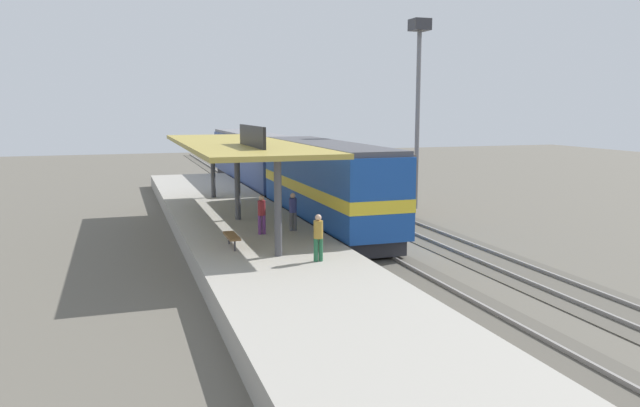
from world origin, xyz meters
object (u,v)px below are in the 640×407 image
at_px(platform_bench, 232,236).
at_px(person_walking, 293,210).
at_px(freight_car, 356,176).
at_px(person_boarding, 262,213).
at_px(person_waiting, 318,235).
at_px(passenger_carriage_single, 253,159).
at_px(locomotive, 326,185).
at_px(light_mast, 419,74).

bearing_deg(platform_bench, person_walking, 37.53).
xyz_separation_m(freight_car, person_boarding, (-8.89, -11.48, -0.12)).
relative_size(freight_car, person_waiting, 7.02).
bearing_deg(passenger_carriage_single, locomotive, -90.00).
height_order(platform_bench, passenger_carriage_single, passenger_carriage_single).
distance_m(passenger_carriage_single, person_boarding, 22.38).
bearing_deg(light_mast, person_boarding, -142.79).
bearing_deg(person_boarding, freight_car, 52.23).
height_order(passenger_carriage_single, light_mast, light_mast).
bearing_deg(person_waiting, person_boarding, 99.00).
distance_m(light_mast, person_waiting, 19.49).
relative_size(light_mast, person_waiting, 6.84).
xyz_separation_m(person_walking, person_boarding, (-1.49, -0.30, 0.00)).
xyz_separation_m(platform_bench, light_mast, (13.80, 11.34, 7.05)).
bearing_deg(person_walking, passenger_carriage_single, 82.62).
relative_size(platform_bench, light_mast, 0.15).
height_order(platform_bench, locomotive, locomotive).
height_order(platform_bench, person_waiting, person_waiting).
distance_m(locomotive, freight_car, 8.82).
distance_m(light_mast, person_boarding, 16.53).
xyz_separation_m(light_mast, person_walking, (-10.60, -8.88, -6.54)).
xyz_separation_m(person_waiting, person_walking, (0.65, 5.63, 0.00)).
distance_m(platform_bench, person_waiting, 4.11).
xyz_separation_m(passenger_carriage_single, light_mast, (7.80, -12.78, 6.08)).
bearing_deg(platform_bench, freight_car, 52.14).
bearing_deg(freight_car, person_waiting, -115.59).
bearing_deg(locomotive, person_waiting, -110.37).
bearing_deg(platform_bench, passenger_carriage_single, 76.03).
relative_size(light_mast, person_walking, 6.84).
relative_size(platform_bench, person_boarding, 0.99).
relative_size(locomotive, passenger_carriage_single, 0.72).
relative_size(locomotive, freight_car, 1.20).
distance_m(freight_car, person_walking, 13.41).
xyz_separation_m(light_mast, person_boarding, (-12.09, -9.18, -6.54)).
xyz_separation_m(passenger_carriage_single, person_walking, (-2.80, -21.66, -0.46)).
height_order(passenger_carriage_single, person_boarding, passenger_carriage_single).
relative_size(platform_bench, freight_car, 0.14).
bearing_deg(person_waiting, freight_car, 64.41).
height_order(light_mast, person_waiting, light_mast).
height_order(person_waiting, person_boarding, same).
bearing_deg(locomotive, platform_bench, -134.45).
bearing_deg(person_boarding, platform_bench, -128.38).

